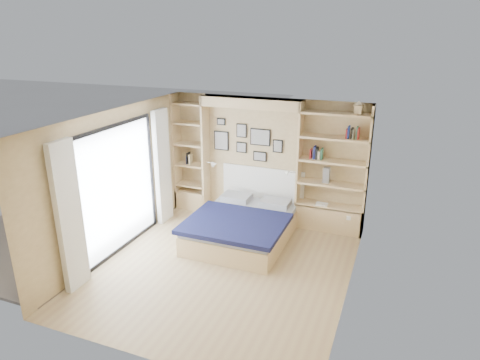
% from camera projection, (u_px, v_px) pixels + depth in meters
% --- Properties ---
extents(ground, '(4.50, 4.50, 0.00)m').
position_uv_depth(ground, '(224.00, 267.00, 7.10)').
color(ground, tan).
rests_on(ground, ground).
extents(room_shell, '(4.50, 4.50, 4.50)m').
position_uv_depth(room_shell, '(236.00, 176.00, 8.21)').
color(room_shell, tan).
rests_on(room_shell, ground).
extents(bed, '(1.75, 2.26, 1.07)m').
position_uv_depth(bed, '(243.00, 226.00, 7.96)').
color(bed, '#E0BD89').
rests_on(bed, ground).
extents(photo_gallery, '(1.48, 0.02, 0.82)m').
position_uv_depth(photo_gallery, '(246.00, 140.00, 8.67)').
color(photo_gallery, black).
rests_on(photo_gallery, ground).
extents(reading_lamps, '(1.92, 0.12, 0.15)m').
position_uv_depth(reading_lamps, '(249.00, 168.00, 8.59)').
color(reading_lamps, silver).
rests_on(reading_lamps, ground).
extents(shelf_decor, '(3.54, 0.23, 2.03)m').
position_uv_depth(shelf_decor, '(319.00, 145.00, 7.99)').
color(shelf_decor, '#A51E1E').
rests_on(shelf_decor, ground).
extents(deck, '(3.20, 4.00, 0.05)m').
position_uv_depth(deck, '(55.00, 232.00, 8.33)').
color(deck, brown).
rests_on(deck, ground).
extents(deck_chair, '(0.61, 0.81, 0.72)m').
position_uv_depth(deck_chair, '(102.00, 213.00, 8.35)').
color(deck_chair, tan).
rests_on(deck_chair, ground).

